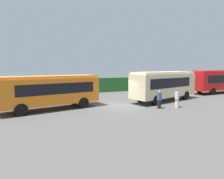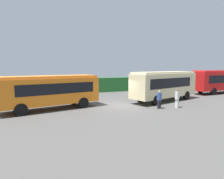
{
  "view_description": "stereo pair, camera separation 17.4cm",
  "coord_description": "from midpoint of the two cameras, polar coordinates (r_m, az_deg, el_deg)",
  "views": [
    {
      "loc": [
        -7.68,
        -17.39,
        3.73
      ],
      "look_at": [
        -0.44,
        0.46,
        1.52
      ],
      "focal_mm": 30.81,
      "sensor_mm": 36.0,
      "label": 1
    },
    {
      "loc": [
        -7.51,
        -17.45,
        3.73
      ],
      "look_at": [
        -0.44,
        0.46,
        1.52
      ],
      "focal_mm": 30.81,
      "sensor_mm": 36.0,
      "label": 2
    }
  ],
  "objects": [
    {
      "name": "person_center",
      "position": [
        18.02,
        14.11,
        -2.79
      ],
      "size": [
        0.29,
        0.42,
        1.66
      ],
      "rotation": [
        0.0,
        0.0,
        3.05
      ],
      "color": "black",
      "rests_on": "ground_plane"
    },
    {
      "name": "ground_plane",
      "position": [
        19.37,
        1.99,
        -4.58
      ],
      "size": [
        105.13,
        105.13,
        0.0
      ],
      "primitive_type": "plane",
      "color": "#514F4C"
    },
    {
      "name": "traffic_cone",
      "position": [
        24.54,
        -20.9,
        -1.93
      ],
      "size": [
        0.36,
        0.36,
        0.6
      ],
      "primitive_type": "cone",
      "color": "orange",
      "rests_on": "ground_plane"
    },
    {
      "name": "person_right",
      "position": [
        18.82,
        19.01,
        -2.38
      ],
      "size": [
        0.49,
        0.41,
        1.76
      ],
      "rotation": [
        0.0,
        0.0,
        5.14
      ],
      "color": "silver",
      "rests_on": "ground_plane"
    },
    {
      "name": "bus_orange",
      "position": [
        17.86,
        -17.57,
        -0.15
      ],
      "size": [
        8.85,
        4.24,
        3.01
      ],
      "rotation": [
        0.0,
        0.0,
        3.36
      ],
      "color": "orange",
      "rests_on": "ground_plane"
    },
    {
      "name": "bus_red",
      "position": [
        32.63,
        30.16,
        2.46
      ],
      "size": [
        10.65,
        2.88,
        3.34
      ],
      "rotation": [
        0.0,
        0.0,
        0.06
      ],
      "color": "red",
      "rests_on": "ground_plane"
    },
    {
      "name": "hedge_row",
      "position": [
        29.24,
        -6.39,
        1.3
      ],
      "size": [
        64.57,
        1.78,
        2.17
      ],
      "primitive_type": "cube",
      "color": "#215F28",
      "rests_on": "ground_plane"
    },
    {
      "name": "bus_cream",
      "position": [
        22.19,
        15.59,
        1.5
      ],
      "size": [
        9.1,
        4.68,
        3.27
      ],
      "rotation": [
        0.0,
        0.0,
        0.28
      ],
      "color": "beige",
      "rests_on": "ground_plane"
    },
    {
      "name": "person_far",
      "position": [
        33.39,
        24.72,
        1.28
      ],
      "size": [
        0.49,
        0.32,
        1.92
      ],
      "rotation": [
        0.0,
        0.0,
        4.84
      ],
      "color": "black",
      "rests_on": "ground_plane"
    }
  ]
}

